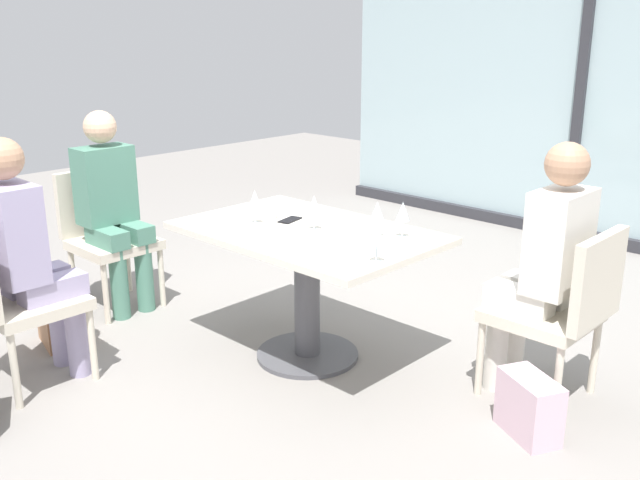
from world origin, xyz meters
TOP-DOWN VIEW (x-y plane):
  - ground_plane at (0.00, 0.00)m, footprint 12.00×12.00m
  - window_wall_backdrop at (0.00, 3.20)m, footprint 4.71×0.10m
  - dining_table_main at (0.00, 0.00)m, footprint 1.34×0.87m
  - chair_far_right at (1.20, 0.49)m, footprint 0.50×0.46m
  - chair_front_left at (-0.81, -1.24)m, footprint 0.46×0.50m
  - chair_side_end at (-1.49, -0.33)m, footprint 0.50×0.46m
  - person_far_right at (1.09, 0.49)m, footprint 0.39×0.34m
  - person_front_left at (-0.81, -1.13)m, footprint 0.34×0.39m
  - person_side_end at (-1.39, -0.33)m, footprint 0.39×0.34m
  - wine_glass_0 at (0.04, 0.02)m, footprint 0.07×0.07m
  - wine_glass_1 at (0.45, 0.22)m, footprint 0.07×0.07m
  - wine_glass_2 at (0.36, 0.14)m, footprint 0.07×0.07m
  - wine_glass_3 at (0.61, -0.17)m, footprint 0.07×0.07m
  - wine_glass_4 at (-0.28, -0.11)m, footprint 0.07×0.07m
  - coffee_cup at (-0.30, 0.01)m, footprint 0.08×0.08m
  - cell_phone_on_table at (-0.19, 0.06)m, footprint 0.10×0.16m
  - handbag_0 at (1.26, 0.12)m, footprint 0.34×0.28m
  - handbag_2 at (-1.15, -0.87)m, footprint 0.33×0.23m

SIDE VIEW (x-z plane):
  - ground_plane at x=0.00m, z-range 0.00..0.00m
  - handbag_0 at x=1.26m, z-range 0.00..0.28m
  - handbag_2 at x=-1.15m, z-range 0.00..0.28m
  - chair_far_right at x=1.20m, z-range 0.06..0.93m
  - chair_front_left at x=-0.81m, z-range 0.06..0.93m
  - chair_side_end at x=-1.49m, z-range 0.06..0.93m
  - dining_table_main at x=0.00m, z-range 0.18..0.91m
  - person_far_right at x=1.09m, z-range 0.07..1.33m
  - person_front_left at x=-0.81m, z-range 0.07..1.33m
  - person_side_end at x=-1.39m, z-range 0.07..1.33m
  - cell_phone_on_table at x=-0.19m, z-range 0.73..0.74m
  - coffee_cup at x=-0.30m, z-range 0.73..0.82m
  - wine_glass_0 at x=0.04m, z-range 0.77..0.95m
  - wine_glass_1 at x=0.45m, z-range 0.77..0.95m
  - wine_glass_2 at x=0.36m, z-range 0.77..0.95m
  - wine_glass_3 at x=0.61m, z-range 0.77..0.95m
  - wine_glass_4 at x=-0.28m, z-range 0.77..0.95m
  - window_wall_backdrop at x=0.00m, z-range -0.14..2.56m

